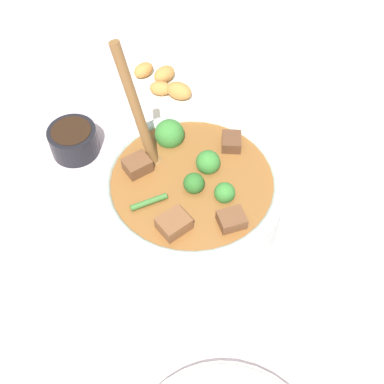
# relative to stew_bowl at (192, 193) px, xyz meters

# --- Properties ---
(ground_plane) EXTENTS (4.00, 4.00, 0.00)m
(ground_plane) POSITION_rel_stew_bowl_xyz_m (-0.00, 0.00, -0.05)
(ground_plane) COLOR silver
(stew_bowl) EXTENTS (0.23, 0.23, 0.24)m
(stew_bowl) POSITION_rel_stew_bowl_xyz_m (0.00, 0.00, 0.00)
(stew_bowl) COLOR #B2C6BC
(stew_bowl) RESTS_ON ground_plane
(condiment_bowl) EXTENTS (0.07, 0.07, 0.04)m
(condiment_bowl) POSITION_rel_stew_bowl_xyz_m (0.07, -0.19, -0.03)
(condiment_bowl) COLOR black
(condiment_bowl) RESTS_ON ground_plane
(food_plate) EXTENTS (0.20, 0.20, 0.04)m
(food_plate) POSITION_rel_stew_bowl_xyz_m (-0.11, -0.23, -0.04)
(food_plate) COLOR silver
(food_plate) RESTS_ON ground_plane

